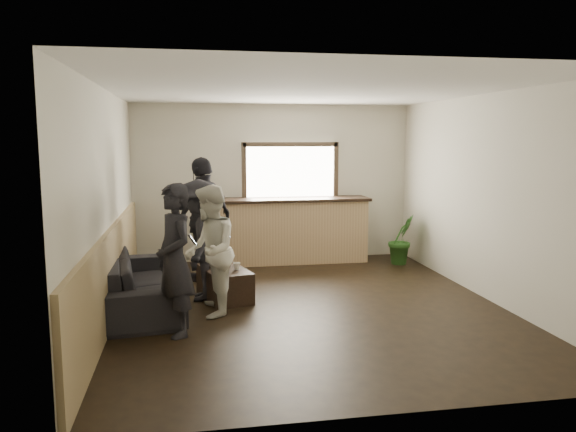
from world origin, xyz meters
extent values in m
cube|color=black|center=(0.00, 0.00, 0.00)|extent=(5.00, 6.00, 0.01)
cube|color=silver|center=(0.00, 0.00, 2.80)|extent=(5.00, 6.00, 0.01)
cube|color=beige|center=(0.00, 3.00, 1.40)|extent=(5.00, 0.01, 2.80)
cube|color=beige|center=(0.00, -3.00, 1.40)|extent=(5.00, 0.01, 2.80)
cube|color=beige|center=(-2.50, 0.00, 1.40)|extent=(0.01, 6.00, 2.80)
cube|color=beige|center=(2.50, 0.00, 1.40)|extent=(0.01, 6.00, 2.80)
cube|color=tan|center=(-2.47, 0.00, 0.55)|extent=(0.06, 5.90, 1.10)
cube|color=tan|center=(0.30, 2.68, 0.55)|extent=(2.60, 0.60, 1.10)
cube|color=black|center=(0.30, 2.68, 1.12)|extent=(2.70, 0.68, 0.05)
cube|color=white|center=(0.30, 2.96, 1.60)|extent=(1.60, 0.06, 0.90)
cube|color=#3F3326|center=(0.30, 2.93, 2.09)|extent=(1.72, 0.08, 0.08)
cube|color=#3F3326|center=(-0.54, 2.93, 1.60)|extent=(0.08, 0.08, 1.06)
cube|color=#3F3326|center=(1.14, 2.93, 1.60)|extent=(0.08, 0.08, 1.06)
imported|color=black|center=(-2.15, 0.33, 0.34)|extent=(1.20, 2.42, 0.68)
cube|color=black|center=(-1.06, 0.54, 0.21)|extent=(0.76, 1.06, 0.42)
imported|color=silver|center=(-1.21, 0.66, 0.47)|extent=(0.14, 0.14, 0.10)
imported|color=silver|center=(-0.90, 0.44, 0.47)|extent=(0.14, 0.14, 0.09)
imported|color=#2D6623|center=(2.15, 2.18, 0.44)|extent=(0.59, 0.54, 0.88)
imported|color=black|center=(-1.69, -0.80, 0.86)|extent=(0.62, 0.73, 1.71)
cube|color=black|center=(-1.49, -0.72, 1.06)|extent=(0.11, 0.10, 0.12)
cube|color=white|center=(-1.49, -0.72, 1.06)|extent=(0.10, 0.09, 0.11)
imported|color=silver|center=(-1.28, -0.15, 0.82)|extent=(0.65, 0.82, 1.63)
cube|color=black|center=(-1.06, -0.16, 1.03)|extent=(0.09, 0.08, 0.12)
cube|color=white|center=(-1.06, -0.16, 1.04)|extent=(0.08, 0.07, 0.11)
imported|color=black|center=(-1.39, 0.58, 0.82)|extent=(0.72, 1.12, 1.65)
cube|color=black|center=(-1.17, 0.56, 1.10)|extent=(0.10, 0.08, 0.12)
cube|color=white|center=(-1.17, 0.56, 1.10)|extent=(0.08, 0.07, 0.11)
imported|color=black|center=(-1.29, 1.64, 0.96)|extent=(1.12, 1.13, 1.92)
cube|color=black|center=(-1.13, 1.48, 1.39)|extent=(0.12, 0.12, 0.12)
cube|color=white|center=(-1.13, 1.48, 1.40)|extent=(0.10, 0.10, 0.11)
camera|label=1|loc=(-1.51, -7.03, 2.20)|focal=35.00mm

